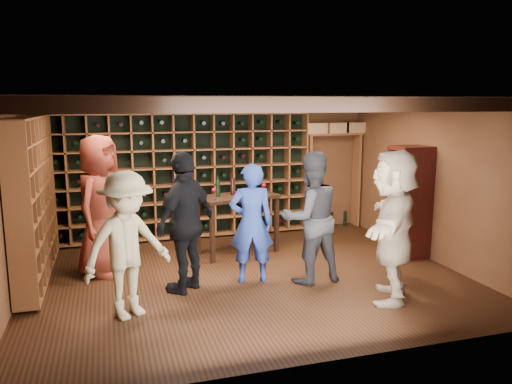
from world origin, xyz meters
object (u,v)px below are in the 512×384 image
object	(u,v)px
man_grey_suit	(310,218)
guest_beige	(393,226)
display_cabinet	(408,204)
guest_khaki	(127,245)
man_blue_shirt	(251,223)
guest_woman_black	(186,222)
guest_red_floral	(100,206)
tasting_table	(237,203)

from	to	relation	value
man_grey_suit	guest_beige	xyz separation A→B (m)	(0.73, -0.88, 0.04)
display_cabinet	guest_khaki	size ratio (longest dim) A/B	1.03
man_blue_shirt	guest_woman_black	size ratio (longest dim) A/B	0.90
man_blue_shirt	guest_woman_black	world-z (taller)	guest_woman_black
man_grey_suit	guest_khaki	bearing A→B (deg)	5.58
guest_woman_black	guest_beige	xyz separation A→B (m)	(2.41, -1.03, 0.03)
display_cabinet	guest_beige	world-z (taller)	guest_beige
display_cabinet	man_blue_shirt	xyz separation A→B (m)	(-2.71, -0.39, -0.03)
man_grey_suit	guest_beige	world-z (taller)	guest_beige
man_blue_shirt	guest_woman_black	xyz separation A→B (m)	(-0.90, -0.07, 0.10)
display_cabinet	man_grey_suit	bearing A→B (deg)	-162.49
display_cabinet	guest_khaki	bearing A→B (deg)	-166.16
guest_red_floral	tasting_table	distance (m)	2.16
man_grey_suit	guest_khaki	xyz separation A→B (m)	(-2.44, -0.47, -0.05)
man_blue_shirt	guest_red_floral	xyz separation A→B (m)	(-1.96, 0.92, 0.18)
guest_red_floral	tasting_table	bearing A→B (deg)	-50.13
guest_khaki	tasting_table	bearing A→B (deg)	19.32
guest_red_floral	guest_woman_black	size ratio (longest dim) A/B	1.09
guest_red_floral	guest_woman_black	xyz separation A→B (m)	(1.06, -0.99, -0.08)
guest_woman_black	guest_beige	size ratio (longest dim) A/B	0.97
display_cabinet	man_blue_shirt	size ratio (longest dim) A/B	1.06
guest_red_floral	guest_khaki	world-z (taller)	guest_red_floral
man_grey_suit	guest_woman_black	xyz separation A→B (m)	(-1.68, 0.15, 0.02)
guest_red_floral	guest_woman_black	bearing A→B (deg)	-104.55
man_grey_suit	tasting_table	size ratio (longest dim) A/B	1.28
guest_khaki	tasting_table	size ratio (longest dim) A/B	1.21
guest_woman_black	guest_khaki	distance (m)	0.99
man_blue_shirt	guest_woman_black	bearing A→B (deg)	14.93
man_grey_suit	display_cabinet	bearing A→B (deg)	-167.74
man_blue_shirt	guest_khaki	size ratio (longest dim) A/B	0.97
guest_khaki	guest_beige	xyz separation A→B (m)	(3.18, -0.41, 0.10)
guest_beige	tasting_table	world-z (taller)	guest_beige
tasting_table	display_cabinet	bearing A→B (deg)	-34.93
guest_woman_black	guest_beige	bearing A→B (deg)	113.25
guest_khaki	guest_red_floral	bearing A→B (deg)	71.44
display_cabinet	guest_khaki	distance (m)	4.52
display_cabinet	guest_beige	xyz separation A→B (m)	(-1.21, -1.49, 0.09)
guest_red_floral	guest_beige	xyz separation A→B (m)	(3.47, -2.02, -0.06)
guest_woman_black	tasting_table	xyz separation A→B (m)	(1.06, 1.41, -0.08)
man_blue_shirt	guest_khaki	bearing A→B (deg)	32.96
display_cabinet	man_grey_suit	distance (m)	2.04
display_cabinet	tasting_table	bearing A→B (deg)	159.57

